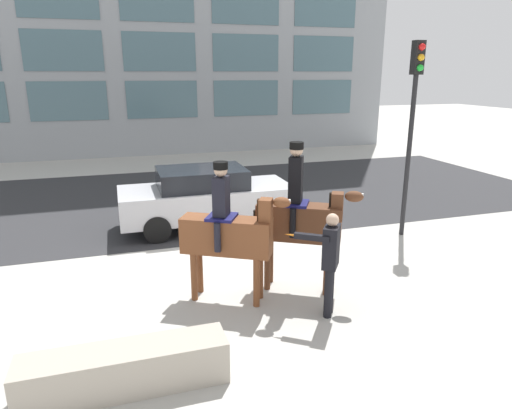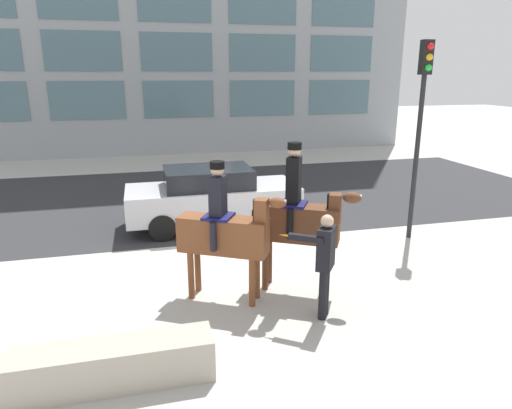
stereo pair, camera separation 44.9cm
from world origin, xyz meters
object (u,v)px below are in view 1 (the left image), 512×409
at_px(street_car_near_lane, 206,197).
at_px(planter_ledge, 125,369).
at_px(pedestrian_bystander, 330,257).
at_px(traffic_light, 413,111).
at_px(mounted_horse_companion, 301,218).
at_px(mounted_horse_lead, 228,232).

distance_m(street_car_near_lane, planter_ledge, 6.28).
height_order(pedestrian_bystander, traffic_light, traffic_light).
bearing_deg(traffic_light, street_car_near_lane, 155.70).
xyz_separation_m(mounted_horse_companion, traffic_light, (3.50, 1.93, 1.62)).
relative_size(mounted_horse_companion, street_car_near_lane, 0.63).
xyz_separation_m(pedestrian_bystander, planter_ledge, (-3.18, -0.92, -0.73)).
distance_m(mounted_horse_lead, traffic_light, 5.47).
bearing_deg(planter_ledge, pedestrian_bystander, 16.07).
distance_m(pedestrian_bystander, planter_ledge, 3.39).
height_order(mounted_horse_lead, pedestrian_bystander, mounted_horse_lead).
bearing_deg(mounted_horse_companion, planter_ledge, -118.26).
bearing_deg(street_car_near_lane, mounted_horse_lead, -95.50).
bearing_deg(pedestrian_bystander, mounted_horse_companion, -50.26).
distance_m(mounted_horse_companion, planter_ledge, 3.81).
bearing_deg(mounted_horse_lead, planter_ledge, -103.94).
height_order(mounted_horse_companion, street_car_near_lane, mounted_horse_companion).
distance_m(mounted_horse_companion, pedestrian_bystander, 1.08).
bearing_deg(traffic_light, mounted_horse_lead, -157.91).
bearing_deg(street_car_near_lane, mounted_horse_companion, -76.71).
bearing_deg(mounted_horse_lead, pedestrian_bystander, -6.72).
height_order(street_car_near_lane, traffic_light, traffic_light).
distance_m(mounted_horse_companion, traffic_light, 4.31).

